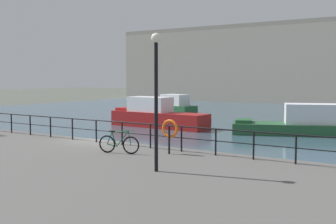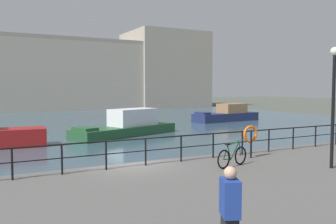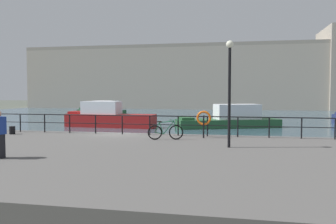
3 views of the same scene
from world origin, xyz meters
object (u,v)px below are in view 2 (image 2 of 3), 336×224
object	(u,v)px
life_ring_stand	(250,135)
parked_bicycle	(232,157)
standing_person	(230,215)
quay_lamp_post	(334,91)
moored_green_narrowboat	(128,126)
moored_small_launch	(227,115)
harbor_building	(52,74)

from	to	relation	value
life_ring_stand	parked_bicycle	bearing A→B (deg)	-149.29
life_ring_stand	standing_person	size ratio (longest dim) A/B	0.83
parked_bicycle	quay_lamp_post	world-z (taller)	quay_lamp_post
moored_green_narrowboat	standing_person	distance (m)	25.11
moored_small_launch	parked_bicycle	distance (m)	30.79
moored_green_narrowboat	quay_lamp_post	world-z (taller)	quay_lamp_post
standing_person	harbor_building	bearing A→B (deg)	-73.25
moored_green_narrowboat	parked_bicycle	distance (m)	18.14
moored_small_launch	life_ring_stand	size ratio (longest dim) A/B	6.52
harbor_building	moored_green_narrowboat	size ratio (longest dim) A/B	7.60
moored_small_launch	standing_person	size ratio (longest dim) A/B	5.39
life_ring_stand	moored_green_narrowboat	bearing A→B (deg)	86.72
parked_bicycle	quay_lamp_post	xyz separation A→B (m)	(3.15, -1.90, 2.49)
parked_bicycle	standing_person	distance (m)	7.69
standing_person	quay_lamp_post	bearing A→B (deg)	-128.37
life_ring_stand	quay_lamp_post	world-z (taller)	quay_lamp_post
harbor_building	life_ring_stand	xyz separation A→B (m)	(-1.95, -58.83, -4.62)
life_ring_stand	standing_person	world-z (taller)	standing_person
moored_green_narrowboat	standing_person	xyz separation A→B (m)	(-7.50, -23.94, 1.11)
quay_lamp_post	standing_person	size ratio (longest dim) A/B	2.66
life_ring_stand	standing_person	distance (m)	9.64
harbor_building	quay_lamp_post	xyz separation A→B (m)	(-0.59, -61.79, -2.71)
parked_bicycle	quay_lamp_post	distance (m)	4.44
moored_green_narrowboat	parked_bicycle	bearing A→B (deg)	60.04
moored_small_launch	quay_lamp_post	size ratio (longest dim) A/B	2.03
harbor_building	moored_small_launch	size ratio (longest dim) A/B	8.55
harbor_building	parked_bicycle	bearing A→B (deg)	-93.57
parked_bicycle	standing_person	world-z (taller)	standing_person
quay_lamp_post	life_ring_stand	bearing A→B (deg)	114.74
harbor_building	parked_bicycle	distance (m)	60.23
parked_bicycle	harbor_building	bearing A→B (deg)	71.20
harbor_building	quay_lamp_post	bearing A→B (deg)	-90.55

